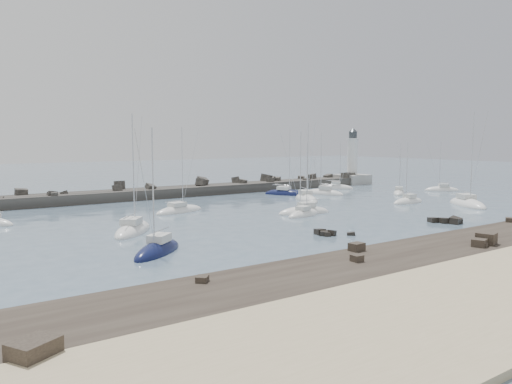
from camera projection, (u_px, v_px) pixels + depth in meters
ground at (310, 222)px, 67.19m from camera, size 400.00×400.00×0.00m
rock_shelf at (457, 251)px, 49.25m from camera, size 140.00×12.14×1.88m
rock_cluster_near at (328, 234)px, 57.61m from camera, size 4.07×3.62×1.42m
rock_cluster_far at (449, 222)px, 65.79m from camera, size 3.41×3.99×1.64m
breakwater at (147, 197)px, 93.92m from camera, size 115.00×7.05×5.06m
lighthouse at (352, 171)px, 124.60m from camera, size 7.00×7.00×14.60m
sailboat_2 at (158, 251)px, 48.54m from camera, size 7.96×7.26×13.24m
sailboat_3 at (133, 231)px, 59.36m from camera, size 8.42×9.34×15.22m
sailboat_4 at (179, 211)px, 75.94m from camera, size 9.25×4.99×13.85m
sailboat_5 at (304, 213)px, 74.39m from camera, size 8.69×4.35×13.26m
sailboat_6 at (306, 200)px, 90.40m from camera, size 6.38×9.89×15.05m
sailboat_7 at (304, 215)px, 72.45m from camera, size 7.49×4.08×11.37m
sailboat_8 at (286, 194)px, 99.83m from camera, size 7.13×9.14×14.19m
sailboat_9 at (408, 202)px, 86.80m from camera, size 7.35×2.39×11.70m
sailboat_10 at (324, 194)px, 100.19m from camera, size 5.69×8.81×13.52m
sailboat_11 at (467, 205)px, 83.44m from camera, size 8.29×10.85×16.75m
sailboat_12 at (399, 193)px, 101.23m from camera, size 7.02×5.85×11.28m
sailboat_13 at (442, 190)px, 107.33m from camera, size 6.84×6.46×11.49m
sailboat_14 at (337, 188)px, 111.75m from camera, size 6.43×6.50×11.28m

